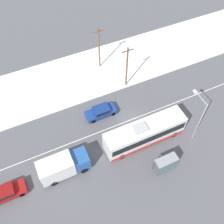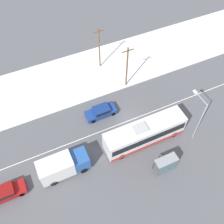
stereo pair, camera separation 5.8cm
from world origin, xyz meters
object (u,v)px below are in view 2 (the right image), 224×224
(city_bus, at_px, (145,133))
(utility_pole_snowlot, at_px, (99,48))
(box_truck, at_px, (62,166))
(parked_car_near_truck, at_px, (4,193))
(utility_pole_roadside, at_px, (127,67))
(pedestrian_at_stop, at_px, (161,158))
(sedan_car, at_px, (101,111))
(bus_shelter, at_px, (167,164))
(streetlamp, at_px, (199,115))

(city_bus, distance_m, utility_pole_snowlot, 15.55)
(box_truck, bearing_deg, city_bus, -0.63)
(city_bus, height_order, parked_car_near_truck, city_bus)
(box_truck, height_order, utility_pole_roadside, utility_pole_roadside)
(box_truck, distance_m, pedestrian_at_stop, 11.97)
(sedan_car, relative_size, utility_pole_roadside, 0.59)
(pedestrian_at_stop, relative_size, bus_shelter, 0.61)
(utility_pole_snowlot, bearing_deg, utility_pole_roadside, -69.91)
(pedestrian_at_stop, bearing_deg, utility_pole_snowlot, 90.06)
(parked_car_near_truck, relative_size, bus_shelter, 1.72)
(bus_shelter, relative_size, streetlamp, 0.38)
(bus_shelter, bearing_deg, sedan_car, 108.81)
(box_truck, distance_m, bus_shelter, 12.41)
(bus_shelter, height_order, utility_pole_roadside, utility_pole_roadside)
(streetlamp, height_order, utility_pole_snowlot, utility_pole_snowlot)
(city_bus, bearing_deg, bus_shelter, -85.95)
(box_truck, height_order, pedestrian_at_stop, box_truck)
(city_bus, distance_m, bus_shelter, 4.90)
(parked_car_near_truck, bearing_deg, streetlamp, -4.81)
(bus_shelter, bearing_deg, streetlamp, 27.39)
(parked_car_near_truck, bearing_deg, pedestrian_at_stop, -11.76)
(sedan_car, bearing_deg, parked_car_near_truck, 22.49)
(sedan_car, distance_m, parked_car_near_truck, 15.88)
(parked_car_near_truck, distance_m, utility_pole_snowlot, 24.10)
(utility_pole_roadside, bearing_deg, sedan_car, -147.69)
(utility_pole_snowlot, bearing_deg, pedestrian_at_stop, -89.94)
(box_truck, bearing_deg, sedan_car, 39.01)
(sedan_car, relative_size, utility_pole_snowlot, 0.59)
(utility_pole_snowlot, bearing_deg, city_bus, -91.16)
(box_truck, xyz_separation_m, utility_pole_snowlot, (11.32, 15.28, 2.21))
(sedan_car, bearing_deg, box_truck, 39.01)
(sedan_car, distance_m, utility_pole_snowlot, 10.36)
(parked_car_near_truck, relative_size, utility_pole_roadside, 0.65)
(parked_car_near_truck, xyz_separation_m, pedestrian_at_stop, (18.45, -3.84, 0.23))
(box_truck, xyz_separation_m, parked_car_near_truck, (-7.11, 0.05, -0.88))
(pedestrian_at_stop, bearing_deg, sedan_car, 110.87)
(bus_shelter, bearing_deg, city_bus, 94.05)
(parked_car_near_truck, bearing_deg, box_truck, -0.42)
(pedestrian_at_stop, xyz_separation_m, bus_shelter, (0.01, -1.22, 0.65))
(sedan_car, bearing_deg, streetlamp, 139.87)
(bus_shelter, height_order, streetlamp, streetlamp)
(city_bus, distance_m, parked_car_near_truck, 18.14)
(box_truck, bearing_deg, utility_pole_snowlot, 53.46)
(city_bus, height_order, utility_pole_roadside, utility_pole_roadside)
(city_bus, xyz_separation_m, bus_shelter, (0.35, -4.89, -0.07))
(streetlamp, bearing_deg, city_bus, 163.16)
(city_bus, height_order, pedestrian_at_stop, city_bus)
(bus_shelter, bearing_deg, pedestrian_at_stop, 90.62)
(bus_shelter, bearing_deg, utility_pole_snowlot, 90.10)
(streetlamp, relative_size, utility_pole_snowlot, 0.97)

